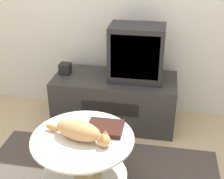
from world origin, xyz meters
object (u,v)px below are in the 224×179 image
at_px(dvd_box, 105,128).
at_px(cat, 80,131).
at_px(tv, 137,53).
at_px(speaker, 65,69).

distance_m(dvd_box, cat, 0.22).
relative_size(tv, dvd_box, 2.05).
bearing_deg(cat, tv, 90.86).
bearing_deg(tv, speaker, -179.91).
bearing_deg(cat, speaker, 128.12).
xyz_separation_m(speaker, dvd_box, (0.61, -0.94, -0.04)).
bearing_deg(tv, cat, -104.41).
bearing_deg(speaker, tv, 0.09).
relative_size(speaker, cat, 0.21).
relative_size(tv, speaker, 4.91).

